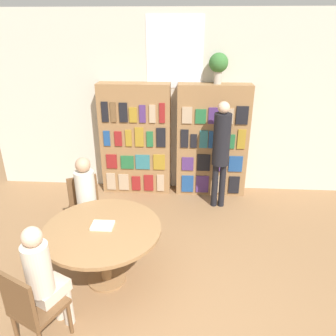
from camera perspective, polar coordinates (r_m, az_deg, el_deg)
wall_back at (r=5.61m, az=1.13°, el=10.90°), size 6.40×0.07×3.00m
bookshelf_left at (r=5.64m, az=-5.64°, el=4.93°), size 1.18×0.34×1.89m
bookshelf_right at (r=5.59m, az=7.69°, el=4.63°), size 1.18×0.34×1.89m
flower_vase at (r=5.32m, az=8.79°, el=17.44°), size 0.30×0.30×0.47m
reading_table at (r=3.75m, az=-11.28°, el=-11.56°), size 1.29×1.29×0.72m
chair_near_camera at (r=3.34m, az=-22.75°, el=-21.34°), size 0.53×0.53×0.87m
chair_left_side at (r=4.65m, az=-14.13°, el=-6.31°), size 0.54×0.54×0.87m
seated_reader_left at (r=4.39m, az=-13.94°, el=-4.96°), size 0.38×0.40×1.23m
seated_reader_right at (r=3.29m, az=-20.73°, el=-17.20°), size 0.35×0.39×1.22m
librarian_standing at (r=5.09m, az=9.25°, el=3.77°), size 0.26×0.53×1.73m
open_book_on_table at (r=3.70m, az=-11.31°, el=-9.80°), size 0.24×0.18×0.03m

